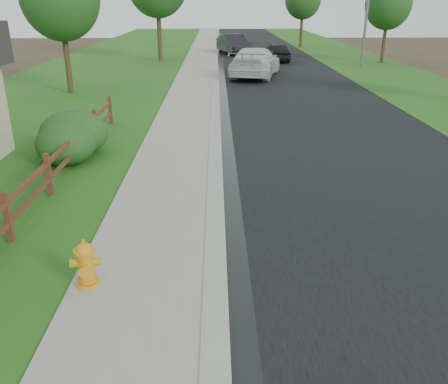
{
  "coord_description": "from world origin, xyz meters",
  "views": [
    {
      "loc": [
        0.43,
        -3.14,
        4.46
      ],
      "look_at": [
        0.58,
        5.78,
        0.83
      ],
      "focal_mm": 38.0,
      "sensor_mm": 36.0,
      "label": 1
    }
  ],
  "objects_px": {
    "fire_hydrant": "(86,265)",
    "dark_car_mid": "(277,52)",
    "ranch_fence": "(30,192)",
    "white_suv": "(255,62)"
  },
  "relations": [
    {
      "from": "fire_hydrant",
      "to": "dark_car_mid",
      "type": "bearing_deg",
      "value": 77.6
    },
    {
      "from": "ranch_fence",
      "to": "fire_hydrant",
      "type": "height_order",
      "value": "ranch_fence"
    },
    {
      "from": "ranch_fence",
      "to": "dark_car_mid",
      "type": "distance_m",
      "value": 29.94
    },
    {
      "from": "dark_car_mid",
      "to": "ranch_fence",
      "type": "bearing_deg",
      "value": 70.47
    },
    {
      "from": "ranch_fence",
      "to": "fire_hydrant",
      "type": "bearing_deg",
      "value": -56.16
    },
    {
      "from": "ranch_fence",
      "to": "fire_hydrant",
      "type": "distance_m",
      "value": 3.42
    },
    {
      "from": "ranch_fence",
      "to": "fire_hydrant",
      "type": "relative_size",
      "value": 20.61
    },
    {
      "from": "fire_hydrant",
      "to": "white_suv",
      "type": "height_order",
      "value": "white_suv"
    },
    {
      "from": "ranch_fence",
      "to": "fire_hydrant",
      "type": "xyz_separation_m",
      "value": [
        1.9,
        -2.84,
        -0.14
      ]
    },
    {
      "from": "white_suv",
      "to": "dark_car_mid",
      "type": "distance_m",
      "value": 8.47
    }
  ]
}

